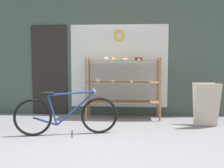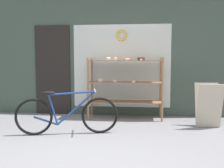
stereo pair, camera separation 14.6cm
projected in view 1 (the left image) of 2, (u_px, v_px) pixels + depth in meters
The scene contains 5 objects.
ground_plane at pixel (95, 158), 3.24m from camera, with size 30.00×30.00×0.00m, color gray.
storefront_facade at pixel (109, 49), 5.79m from camera, with size 5.67×0.13×3.15m.
display_case at pixel (123, 81), 5.46m from camera, with size 1.61×0.47×1.36m.
bicycle at pixel (66, 115), 4.25m from camera, with size 1.73×0.54×0.77m.
sandwich_board at pixel (206, 105), 4.80m from camera, with size 0.47×0.40×0.84m.
Camera 1 is at (0.43, -3.12, 1.25)m, focal length 40.00 mm.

